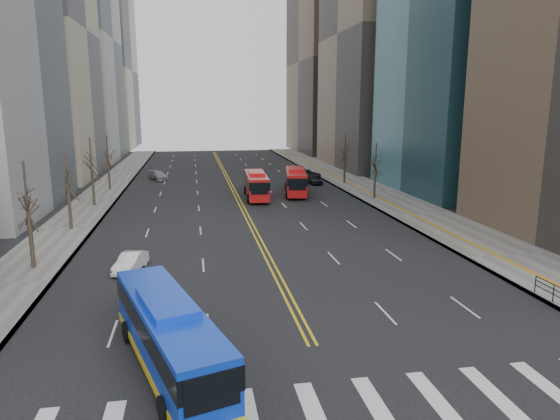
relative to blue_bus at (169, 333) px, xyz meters
The scene contains 14 objects.
ground 7.72m from the blue_bus, 32.02° to the right, with size 220.00×220.00×0.00m, color black.
sidewalk_right 47.48m from the blue_bus, 59.77° to the left, with size 7.00×130.00×0.15m, color slate.
sidewalk_left 42.26m from the blue_bus, 103.84° to the left, with size 5.00×130.00×0.15m, color slate.
crosswalk 7.72m from the blue_bus, 32.02° to the right, with size 26.70×4.00×0.01m.
centerline 51.43m from the blue_bus, 82.85° to the left, with size 0.55×100.00×0.01m.
office_towers 68.55m from the blue_bus, 84.23° to the left, with size 83.00×134.00×58.00m.
street_trees 30.73m from the blue_bus, 91.47° to the left, with size 35.20×47.20×7.60m.
blue_bus is the anchor object (origin of this frame).
red_bus_near 40.02m from the blue_bus, 77.53° to the left, with size 2.95×10.13×3.21m.
red_bus_far 43.40m from the blue_bus, 71.32° to the left, with size 4.05×10.48×3.27m.
car_white 13.92m from the blue_bus, 102.91° to the left, with size 1.29×3.71×1.22m, color white.
car_dark_mid 51.70m from the blue_bus, 69.78° to the left, with size 1.56×3.87×1.32m, color black.
car_silver 57.00m from the blue_bus, 93.99° to the left, with size 1.80×4.43×1.29m, color gray.
car_dark_far 58.13m from the blue_bus, 71.03° to the left, with size 2.03×4.41×1.22m, color black.
Camera 1 is at (-5.17, -15.60, 10.82)m, focal length 32.00 mm.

